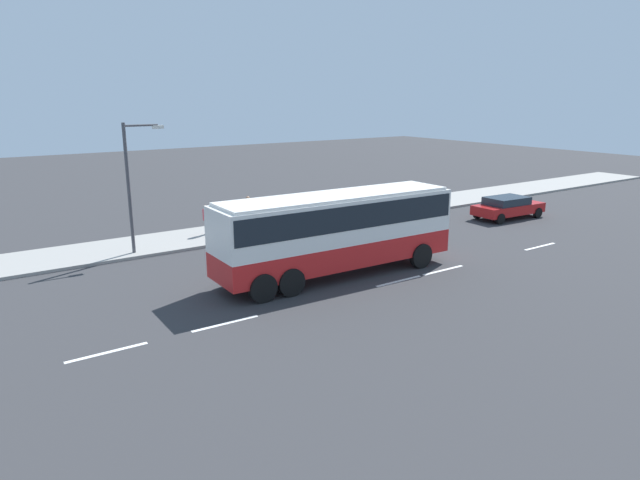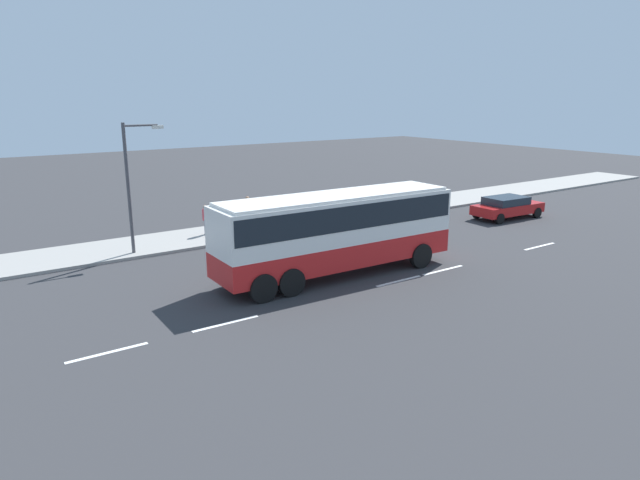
{
  "view_description": "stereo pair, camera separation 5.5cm",
  "coord_description": "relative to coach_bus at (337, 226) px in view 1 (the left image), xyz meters",
  "views": [
    {
      "loc": [
        -13.45,
        -18.72,
        7.42
      ],
      "look_at": [
        -0.69,
        -0.2,
        1.59
      ],
      "focal_mm": 31.43,
      "sensor_mm": 36.0,
      "label": 1
    },
    {
      "loc": [
        -13.5,
        -18.69,
        7.42
      ],
      "look_at": [
        -0.69,
        -0.2,
        1.59
      ],
      "focal_mm": 31.43,
      "sensor_mm": 36.0,
      "label": 2
    }
  ],
  "objects": [
    {
      "name": "pedestrian_near_curb",
      "position": [
        0.76,
        9.48,
        -0.97
      ],
      "size": [
        0.32,
        0.32,
        1.79
      ],
      "rotation": [
        0.0,
        0.0,
        2.09
      ],
      "color": "#38334C",
      "rests_on": "sidewalk_curb"
    },
    {
      "name": "sidewalk_curb",
      "position": [
        -0.01,
        9.2,
        -2.08
      ],
      "size": [
        80.0,
        4.0,
        0.15
      ],
      "primitive_type": "cube",
      "color": "gray",
      "rests_on": "ground_plane"
    },
    {
      "name": "car_red_compact",
      "position": [
        15.42,
        3.12,
        -1.42
      ],
      "size": [
        4.78,
        2.19,
        1.36
      ],
      "rotation": [
        0.0,
        0.0,
        -0.05
      ],
      "color": "#B21919",
      "rests_on": "ground_plane"
    },
    {
      "name": "lane_centreline",
      "position": [
        -2.58,
        -2.12,
        -2.15
      ],
      "size": [
        30.02,
        0.16,
        0.01
      ],
      "color": "white",
      "rests_on": "ground_plane"
    },
    {
      "name": "coach_bus",
      "position": [
        0.0,
        0.0,
        0.0
      ],
      "size": [
        10.71,
        2.87,
        3.48
      ],
      "rotation": [
        0.0,
        0.0,
        -0.03
      ],
      "color": "red",
      "rests_on": "ground_plane"
    },
    {
      "name": "pedestrian_at_crossing",
      "position": [
        -1.89,
        9.27,
        -1.09
      ],
      "size": [
        0.32,
        0.32,
        1.6
      ],
      "rotation": [
        0.0,
        0.0,
        5.69
      ],
      "color": "#38334C",
      "rests_on": "sidewalk_curb"
    },
    {
      "name": "street_lamp",
      "position": [
        -5.96,
        7.91,
        1.56
      ],
      "size": [
        1.91,
        0.24,
        6.08
      ],
      "color": "#47474C",
      "rests_on": "sidewalk_curb"
    },
    {
      "name": "ground_plane",
      "position": [
        -0.01,
        0.42,
        -2.16
      ],
      "size": [
        120.0,
        120.0,
        0.0
      ],
      "primitive_type": "plane",
      "color": "#333335"
    }
  ]
}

